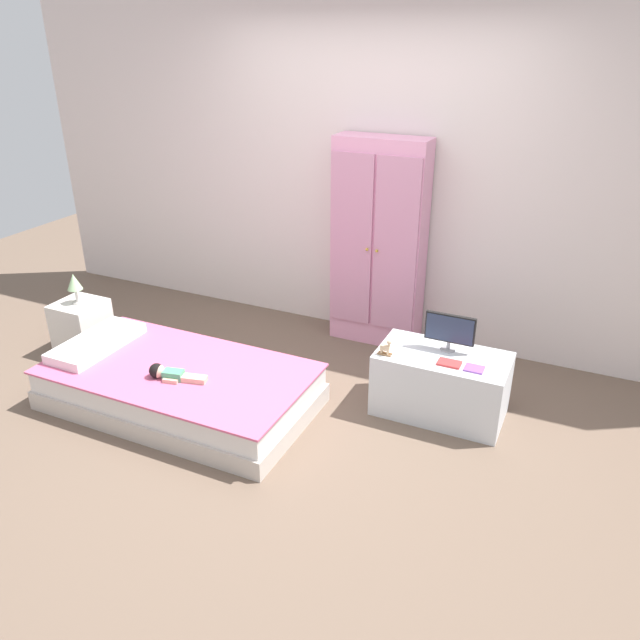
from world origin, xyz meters
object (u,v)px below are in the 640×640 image
Objects in this scene: bed at (180,387)px; book_purple at (474,369)px; tv_monitor at (450,330)px; doll at (167,373)px; nightstand at (82,327)px; wardrobe at (379,244)px; table_lamp at (74,283)px; tv_stand at (441,384)px; rocking_horse_toy at (386,348)px; book_red at (449,363)px.

bed is 1.96m from book_purple.
bed is 5.50× the size of tv_monitor.
doll is at bearing -81.24° from bed.
book_purple is (1.86, 0.56, 0.30)m from bed.
nightstand is 1.28× the size of tv_monitor.
wardrobe is at bearing 136.20° from book_purple.
wardrobe is at bearing 30.34° from table_lamp.
tv_monitor is 0.32m from book_purple.
table_lamp is at bearing -175.62° from book_purple.
bed is 1.10× the size of wardrobe.
table_lamp is (-1.18, 0.32, 0.44)m from bed.
rocking_horse_toy reaches higher than tv_stand.
nightstand is 3.06m from book_purple.
tv_stand is 5.83× the size of book_red.
rocking_horse_toy is 0.41m from book_red.
rocking_horse_toy reaches higher than nightstand.
table_lamp is at bearing 0.00° from nightstand.
tv_monitor reaches higher than nightstand.
book_purple is at bearing 0.00° from book_red.
tv_monitor is 0.24m from book_red.
nightstand is at bearing -171.60° from tv_monitor.
nightstand is at bearing -149.66° from wardrobe.
bed is at bearing -155.76° from tv_monitor.
book_red is at bearing 180.00° from book_purple.
table_lamp reaches higher than doll.
wardrobe is 14.77× the size of rocking_horse_toy.
table_lamp is 1.64× the size of book_red.
rocking_horse_toy reaches higher than book_purple.
tv_stand reaches higher than bed.
book_red is 1.23× the size of book_purple.
book_red is at bearing 18.11° from bed.
nightstand is at bearing 180.00° from table_lamp.
book_red reaches higher than nightstand.
wardrobe reaches higher than book_red.
rocking_horse_toy is at bearing 21.24° from bed.
tv_stand is at bearing -95.32° from tv_monitor.
rocking_horse_toy is (-0.35, -0.24, -0.10)m from tv_monitor.
tv_monitor reaches higher than rocking_horse_toy.
book_purple reaches higher than nightstand.
rocking_horse_toy reaches higher than bed.
bed is 7.56× the size of table_lamp.
book_purple is (3.04, 0.23, 0.24)m from nightstand.
table_lamp is at bearing 164.66° from bed.
table_lamp reaches higher than rocking_horse_toy.
book_purple is at bearing -43.80° from wardrobe.
wardrobe is (2.04, 1.19, 0.24)m from table_lamp.
wardrobe is at bearing 63.19° from doll.
tv_stand is at bearing 24.76° from rocking_horse_toy.
table_lamp is at bearing -171.60° from tv_monitor.
bed is 1.82m from book_red.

